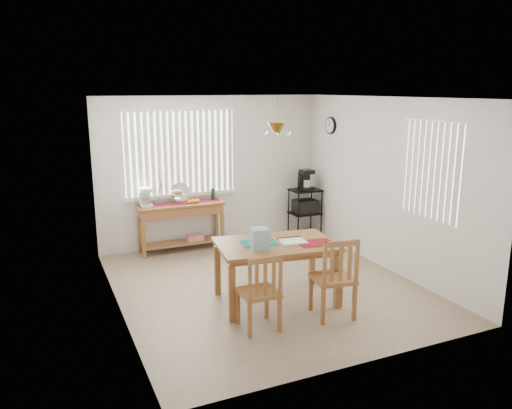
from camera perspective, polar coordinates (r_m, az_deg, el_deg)
name	(u,v)px	position (r m, az deg, el deg)	size (l,w,h in m)	color
ground	(265,286)	(7.14, 1.07, -9.28)	(4.00, 4.50, 0.01)	gray
room_shell	(266,167)	(6.69, 1.10, 4.32)	(4.20, 4.70, 2.70)	silver
sideboard	(182,215)	(8.55, -8.49, -1.23)	(1.46, 0.41, 0.82)	#926031
sideboard_items	(167,197)	(8.43, -10.15, 0.84)	(1.38, 0.34, 0.63)	maroon
wire_cart	(305,208)	(9.32, 5.62, -0.41)	(0.53, 0.42, 0.90)	black
cart_items	(305,180)	(9.22, 5.66, 2.80)	(0.21, 0.25, 0.37)	black
dining_table	(276,250)	(6.40, 2.28, -5.17)	(1.60, 1.15, 0.80)	#926031
table_items	(268,239)	(6.19, 1.39, -4.01)	(1.14, 0.68, 0.26)	#146D73
chair_left	(260,293)	(5.75, 0.45, -10.03)	(0.44, 0.44, 0.93)	#926031
chair_right	(334,278)	(6.11, 8.95, -8.33)	(0.54, 0.54, 1.02)	#926031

